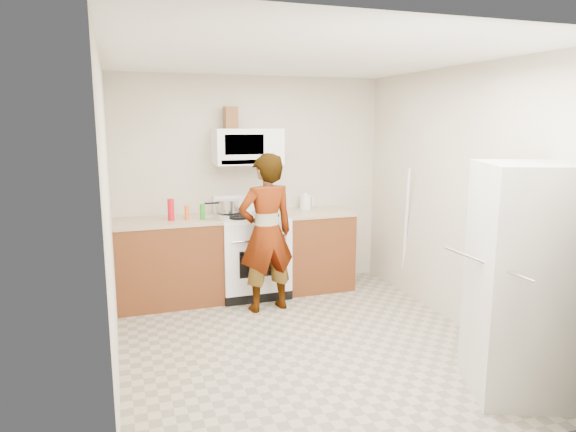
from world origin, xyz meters
name	(u,v)px	position (x,y,z in m)	size (l,w,h in m)	color
floor	(305,344)	(0.00, 0.00, 0.00)	(3.60, 3.60, 0.00)	gray
back_wall	(252,184)	(0.00, 1.79, 1.25)	(3.20, 0.02, 2.50)	beige
right_wall	(461,199)	(1.59, 0.00, 1.25)	(0.02, 3.60, 2.50)	beige
cabinet_left	(169,263)	(-1.04, 1.49, 0.45)	(1.12, 0.62, 0.90)	brown
counter_left	(167,221)	(-1.04, 1.49, 0.92)	(1.14, 0.64, 0.04)	tan
cabinet_right	(314,251)	(0.68, 1.49, 0.45)	(0.80, 0.62, 0.90)	brown
counter_right	(315,212)	(0.68, 1.49, 0.92)	(0.82, 0.64, 0.04)	tan
gas_range	(252,253)	(-0.10, 1.48, 0.49)	(0.76, 0.65, 1.13)	white
microwave	(247,146)	(-0.10, 1.61, 1.70)	(0.76, 0.38, 0.40)	white
person	(266,233)	(-0.08, 0.95, 0.83)	(0.61, 0.40, 1.66)	tan
fridge	(526,281)	(1.22, -1.27, 0.85)	(0.70, 0.70, 1.70)	silver
kettle	(305,202)	(0.62, 1.65, 1.02)	(0.14, 0.14, 0.17)	silver
jug	(231,118)	(-0.28, 1.64, 2.02)	(0.14, 0.14, 0.24)	brown
saucepan	(228,206)	(-0.33, 1.64, 1.02)	(0.25, 0.25, 0.14)	silver
tray	(264,214)	(0.03, 1.41, 0.96)	(0.25, 0.16, 0.05)	silver
bottle_spray	(171,210)	(-1.00, 1.43, 1.05)	(0.07, 0.07, 0.23)	red
bottle_hot_sauce	(187,213)	(-0.83, 1.42, 1.01)	(0.05, 0.05, 0.15)	orange
bottle_green_cap	(203,212)	(-0.67, 1.37, 1.02)	(0.05, 0.05, 0.17)	#208C19
pot_lid	(216,218)	(-0.53, 1.36, 0.94)	(0.25, 0.25, 0.01)	silver
broom	(406,231)	(1.58, 0.93, 0.74)	(0.03, 0.03, 1.49)	white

